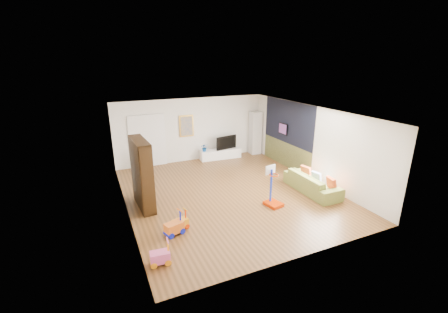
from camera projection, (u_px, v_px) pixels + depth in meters
name	position (u px, v px, depth m)	size (l,w,h in m)	color
floor	(229.00, 193.00, 9.99)	(6.50, 7.50, 0.00)	brown
ceiling	(229.00, 112.00, 9.14)	(6.50, 7.50, 0.00)	white
wall_back	(192.00, 130.00, 12.81)	(6.50, 0.00, 2.70)	silver
wall_front	(305.00, 203.00, 6.32)	(6.50, 0.00, 2.70)	white
wall_left	(123.00, 169.00, 8.30)	(0.00, 7.50, 2.70)	white
wall_right	(310.00, 143.00, 10.84)	(0.00, 7.50, 2.70)	silver
navy_accent	(288.00, 122.00, 11.89)	(0.01, 3.20, 1.70)	black
olive_wainscot	(286.00, 155.00, 12.31)	(0.01, 3.20, 1.00)	brown
doorway	(148.00, 142.00, 12.13)	(1.45, 0.06, 2.10)	white
painting_back	(186.00, 126.00, 12.62)	(0.62, 0.06, 0.92)	gold
artwork_right	(283.00, 129.00, 12.13)	(0.04, 0.56, 0.46)	#7F3F8C
media_console	(220.00, 154.00, 13.34)	(1.83, 0.46, 0.43)	white
tall_cabinet	(255.00, 133.00, 13.83)	(0.46, 0.46, 1.98)	silver
bookshelf	(142.00, 174.00, 8.76)	(0.37, 1.42, 2.08)	black
sofa	(312.00, 183.00, 9.99)	(2.13, 0.83, 0.62)	olive
basketball_hoop	(274.00, 187.00, 8.92)	(0.43, 0.52, 1.25)	#AF2900
ride_on_yellow	(180.00, 220.00, 7.78)	(0.39, 0.24, 0.52)	orange
ride_on_orange	(174.00, 224.00, 7.52)	(0.46, 0.29, 0.62)	#D05E1A
ride_on_pink	(160.00, 253.00, 6.43)	(0.42, 0.26, 0.56)	#D35491
child	(145.00, 161.00, 11.79)	(0.30, 0.20, 0.82)	slate
tv	(225.00, 142.00, 13.28)	(1.04, 0.14, 0.60)	black
vase_plant	(205.00, 147.00, 12.92)	(0.32, 0.28, 0.35)	#0A448F
pillow_left	(331.00, 183.00, 9.49)	(0.10, 0.40, 0.40)	#C23F18
pillow_center	(316.00, 177.00, 10.02)	(0.09, 0.35, 0.35)	white
pillow_right	(306.00, 171.00, 10.51)	(0.10, 0.38, 0.38)	#AF4721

